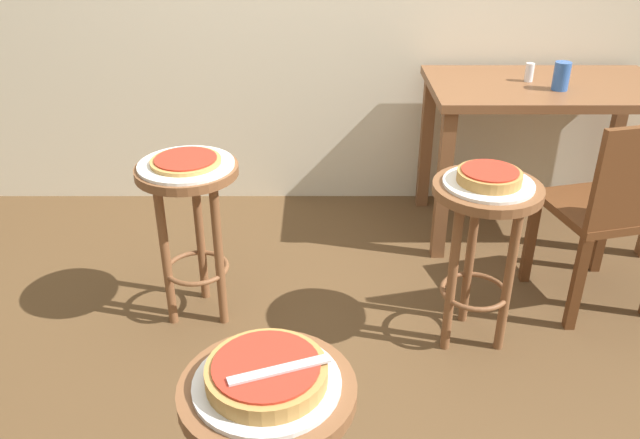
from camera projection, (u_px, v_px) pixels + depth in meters
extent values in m
plane|color=brown|center=(347.00, 394.00, 2.31)|extent=(6.00, 6.00, 0.00)
cylinder|color=brown|center=(269.00, 391.00, 1.40)|extent=(0.39, 0.39, 0.03)
cylinder|color=silver|center=(269.00, 383.00, 1.39)|extent=(0.32, 0.32, 0.01)
cylinder|color=#B78442|center=(268.00, 374.00, 1.38)|extent=(0.26, 0.26, 0.04)
cylinder|color=red|center=(268.00, 365.00, 1.37)|extent=(0.23, 0.23, 0.01)
cylinder|color=brown|center=(490.00, 190.00, 2.29)|extent=(0.39, 0.39, 0.03)
cylinder|color=brown|center=(473.00, 254.00, 2.55)|extent=(0.04, 0.04, 0.63)
cylinder|color=brown|center=(454.00, 279.00, 2.39)|extent=(0.04, 0.04, 0.63)
cylinder|color=brown|center=(511.00, 279.00, 2.39)|extent=(0.04, 0.04, 0.63)
torus|color=brown|center=(476.00, 291.00, 2.49)|extent=(0.26, 0.26, 0.02)
cylinder|color=white|center=(491.00, 184.00, 2.28)|extent=(0.32, 0.32, 0.01)
cylinder|color=#B78442|center=(492.00, 177.00, 2.26)|extent=(0.22, 0.22, 0.04)
cylinder|color=red|center=(493.00, 171.00, 2.25)|extent=(0.20, 0.20, 0.01)
cylinder|color=brown|center=(189.00, 170.00, 2.44)|extent=(0.39, 0.39, 0.03)
cylinder|color=brown|center=(202.00, 232.00, 2.70)|extent=(0.04, 0.04, 0.63)
cylinder|color=brown|center=(168.00, 255.00, 2.54)|extent=(0.04, 0.04, 0.63)
cylinder|color=brown|center=(221.00, 255.00, 2.54)|extent=(0.04, 0.04, 0.63)
torus|color=brown|center=(199.00, 267.00, 2.64)|extent=(0.26, 0.26, 0.02)
cylinder|color=white|center=(189.00, 164.00, 2.43)|extent=(0.36, 0.36, 0.01)
cylinder|color=tan|center=(188.00, 161.00, 2.42)|extent=(0.26, 0.26, 0.01)
cylinder|color=red|center=(188.00, 158.00, 2.42)|extent=(0.23, 0.23, 0.01)
cube|color=brown|center=(550.00, 88.00, 3.04)|extent=(1.10, 0.65, 0.04)
cube|color=brown|center=(445.00, 187.00, 2.98)|extent=(0.06, 0.06, 0.73)
cube|color=brown|center=(428.00, 143.00, 3.46)|extent=(0.06, 0.06, 0.73)
cube|color=brown|center=(617.00, 143.00, 3.46)|extent=(0.06, 0.06, 0.73)
cylinder|color=#3360B2|center=(564.00, 76.00, 2.91)|extent=(0.07, 0.07, 0.13)
cylinder|color=white|center=(532.00, 73.00, 3.04)|extent=(0.04, 0.04, 0.09)
cube|color=#5B3319|center=(604.00, 209.00, 2.64)|extent=(0.48, 0.48, 0.04)
cube|color=#5B3319|center=(605.00, 231.00, 2.94)|extent=(0.04, 0.04, 0.42)
cube|color=#5B3319|center=(533.00, 240.00, 2.86)|extent=(0.04, 0.04, 0.42)
cube|color=#5B3319|center=(580.00, 285.00, 2.55)|extent=(0.04, 0.04, 0.42)
cube|color=silver|center=(282.00, 370.00, 1.35)|extent=(0.22, 0.10, 0.01)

